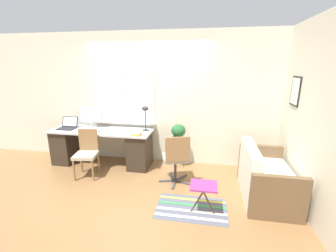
# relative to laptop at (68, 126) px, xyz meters

# --- Properties ---
(ground_plane) EXTENTS (14.00, 14.00, 0.00)m
(ground_plane) POSITION_rel_laptop_xyz_m (1.68, -0.34, -0.80)
(ground_plane) COLOR olive
(wall_back_with_window) EXTENTS (9.00, 0.12, 2.70)m
(wall_back_with_window) POSITION_rel_laptop_xyz_m (1.66, 0.40, 0.56)
(wall_back_with_window) COLOR beige
(wall_back_with_window) RESTS_ON ground_plane
(wall_right_with_picture) EXTENTS (0.08, 9.00, 2.70)m
(wall_right_with_picture) POSITION_rel_laptop_xyz_m (4.33, -0.34, 0.56)
(wall_right_with_picture) COLOR beige
(wall_right_with_picture) RESTS_ON ground_plane
(desk) EXTENTS (2.13, 0.66, 0.74)m
(desk) POSITION_rel_laptop_xyz_m (0.75, -0.01, -0.39)
(desk) COLOR #B2B7BC
(desk) RESTS_ON ground_plane
(laptop) EXTENTS (0.35, 0.30, 0.23)m
(laptop) POSITION_rel_laptop_xyz_m (0.00, 0.00, 0.00)
(laptop) COLOR black
(laptop) RESTS_ON desk
(monitor) EXTENTS (0.50, 0.21, 0.45)m
(monitor) POSITION_rel_laptop_xyz_m (0.47, 0.14, 0.19)
(monitor) COLOR silver
(monitor) RESTS_ON desk
(keyboard) EXTENTS (0.35, 0.13, 0.02)m
(keyboard) POSITION_rel_laptop_xyz_m (0.51, -0.11, -0.04)
(keyboard) COLOR black
(keyboard) RESTS_ON desk
(mouse) EXTENTS (0.04, 0.07, 0.03)m
(mouse) POSITION_rel_laptop_xyz_m (0.77, -0.13, -0.03)
(mouse) COLOR slate
(mouse) RESTS_ON desk
(desk_lamp) EXTENTS (0.14, 0.14, 0.50)m
(desk_lamp) POSITION_rel_laptop_xyz_m (1.67, 0.13, 0.35)
(desk_lamp) COLOR #2D2D33
(desk_lamp) RESTS_ON desk
(book_stack) EXTENTS (0.21, 0.18, 0.08)m
(book_stack) POSITION_rel_laptop_xyz_m (1.59, -0.21, -0.01)
(book_stack) COLOR orange
(book_stack) RESTS_ON desk
(desk_chair_wooden) EXTENTS (0.45, 0.46, 0.88)m
(desk_chair_wooden) POSITION_rel_laptop_xyz_m (0.70, -0.54, -0.33)
(desk_chair_wooden) COLOR olive
(desk_chair_wooden) RESTS_ON ground_plane
(office_chair_swivel) EXTENTS (0.58, 0.56, 0.91)m
(office_chair_swivel) POSITION_rel_laptop_xyz_m (2.40, -0.56, -0.30)
(office_chair_swivel) COLOR #47474C
(office_chair_swivel) RESTS_ON ground_plane
(couch_loveseat) EXTENTS (0.73, 1.26, 0.83)m
(couch_loveseat) POSITION_rel_laptop_xyz_m (3.84, -0.73, -0.50)
(couch_loveseat) COLOR white
(couch_loveseat) RESTS_ON ground_plane
(plant_stand) EXTENTS (0.26, 0.26, 0.56)m
(plant_stand) POSITION_rel_laptop_xyz_m (2.35, 0.11, -0.30)
(plant_stand) COLOR #333338
(plant_stand) RESTS_ON ground_plane
(potted_plant) EXTENTS (0.28, 0.28, 0.35)m
(potted_plant) POSITION_rel_laptop_xyz_m (2.35, 0.11, -0.05)
(potted_plant) COLOR #514C47
(potted_plant) RESTS_ON plant_stand
(floor_rug_striped) EXTENTS (1.03, 0.65, 0.01)m
(floor_rug_striped) POSITION_rel_laptop_xyz_m (2.73, -1.25, -0.79)
(floor_rug_striped) COLOR #565B6B
(floor_rug_striped) RESTS_ON ground_plane
(folding_stool) EXTENTS (0.37, 0.31, 0.45)m
(folding_stool) POSITION_rel_laptop_xyz_m (2.89, -1.33, -0.40)
(folding_stool) COLOR #93337A
(folding_stool) RESTS_ON ground_plane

